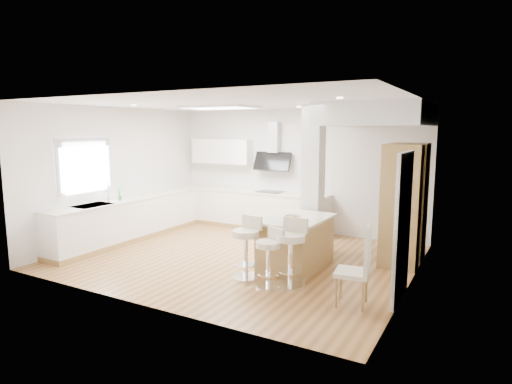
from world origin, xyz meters
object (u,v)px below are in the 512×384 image
Objects in this scene: peninsula at (296,242)px; bar_stool_a at (247,244)px; bar_stool_b at (269,254)px; bar_stool_c at (291,249)px; dining_chair at (360,263)px.

peninsula is 1.46× the size of bar_stool_a.
bar_stool_b is (0.49, -0.16, -0.06)m from bar_stool_a.
bar_stool_b is at bearing -87.23° from peninsula.
bar_stool_c is (0.29, -0.84, 0.14)m from peninsula.
bar_stool_b is at bearing -142.25° from bar_stool_c.
bar_stool_a is 0.76m from bar_stool_c.
bar_stool_b is (0.02, -1.04, 0.06)m from peninsula.
bar_stool_b is 1.38m from dining_chair.
peninsula is at bearing 110.28° from bar_stool_c.
bar_stool_c is (0.76, 0.03, 0.02)m from bar_stool_a.
dining_chair is at bearing 2.13° from bar_stool_a.
peninsula is 0.90m from bar_stool_c.
bar_stool_a is 1.89m from dining_chair.
peninsula is 1.80m from dining_chair.
bar_stool_c reaches higher than bar_stool_b.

